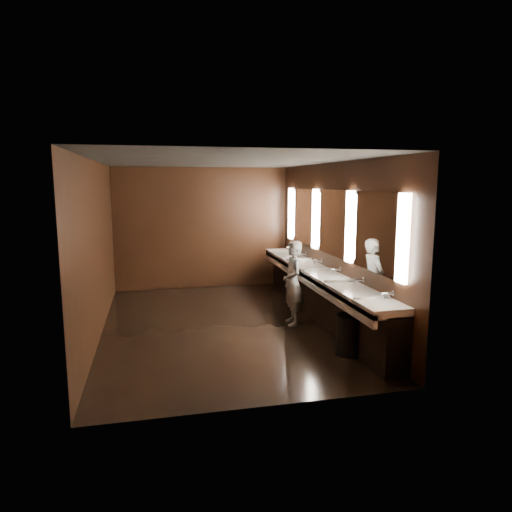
{
  "coord_description": "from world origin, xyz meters",
  "views": [
    {
      "loc": [
        -1.12,
        -7.58,
        2.45
      ],
      "look_at": [
        0.6,
        0.0,
        1.2
      ],
      "focal_mm": 32.0,
      "sensor_mm": 36.0,
      "label": 1
    }
  ],
  "objects": [
    {
      "name": "floor",
      "position": [
        0.0,
        0.0,
        0.0
      ],
      "size": [
        6.0,
        6.0,
        0.0
      ],
      "primitive_type": "plane",
      "color": "black",
      "rests_on": "ground"
    },
    {
      "name": "ceiling",
      "position": [
        0.0,
        0.0,
        2.8
      ],
      "size": [
        4.0,
        6.0,
        0.02
      ],
      "primitive_type": "cube",
      "color": "#2D2D2B",
      "rests_on": "wall_back"
    },
    {
      "name": "wall_back",
      "position": [
        0.0,
        3.0,
        1.4
      ],
      "size": [
        4.0,
        0.02,
        2.8
      ],
      "primitive_type": "cube",
      "color": "black",
      "rests_on": "floor"
    },
    {
      "name": "wall_front",
      "position": [
        0.0,
        -3.0,
        1.4
      ],
      "size": [
        4.0,
        0.02,
        2.8
      ],
      "primitive_type": "cube",
      "color": "black",
      "rests_on": "floor"
    },
    {
      "name": "wall_left",
      "position": [
        -2.0,
        0.0,
        1.4
      ],
      "size": [
        0.02,
        6.0,
        2.8
      ],
      "primitive_type": "cube",
      "color": "black",
      "rests_on": "floor"
    },
    {
      "name": "wall_right",
      "position": [
        2.0,
        0.0,
        1.4
      ],
      "size": [
        0.02,
        6.0,
        2.8
      ],
      "primitive_type": "cube",
      "color": "black",
      "rests_on": "floor"
    },
    {
      "name": "sink_counter",
      "position": [
        1.79,
        0.0,
        0.5
      ],
      "size": [
        0.55,
        5.4,
        1.01
      ],
      "color": "black",
      "rests_on": "floor"
    },
    {
      "name": "mirror_band",
      "position": [
        1.98,
        -0.0,
        1.75
      ],
      "size": [
        0.06,
        5.03,
        1.15
      ],
      "color": "white",
      "rests_on": "wall_right"
    },
    {
      "name": "person",
      "position": [
        1.21,
        -0.21,
        0.73
      ],
      "size": [
        0.37,
        0.55,
        1.47
      ],
      "primitive_type": "imported",
      "rotation": [
        0.0,
        0.0,
        -1.61
      ],
      "color": "#82A8C1",
      "rests_on": "floor"
    },
    {
      "name": "trash_bin",
      "position": [
        1.58,
        -1.76,
        0.29
      ],
      "size": [
        0.46,
        0.46,
        0.58
      ],
      "primitive_type": "cylinder",
      "rotation": [
        0.0,
        0.0,
        0.26
      ],
      "color": "black",
      "rests_on": "floor"
    }
  ]
}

